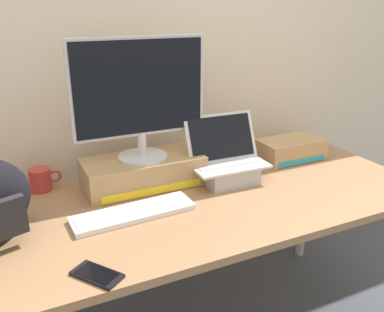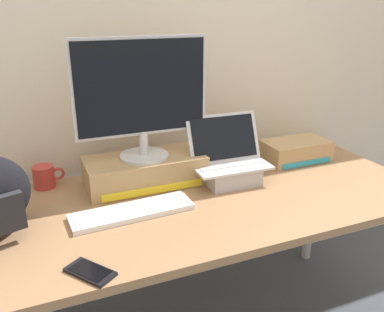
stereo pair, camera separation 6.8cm
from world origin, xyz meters
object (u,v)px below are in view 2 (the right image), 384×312
Objects in this scene: external_keyboard at (132,211)px; toner_box_cyan at (296,151)px; desktop_monitor at (142,95)px; open_laptop at (228,167)px; coffee_mug at (44,177)px; toner_box_yellow at (145,171)px; cell_phone at (90,272)px.

external_keyboard is 0.91m from toner_box_cyan.
external_keyboard is at bearing -165.90° from toner_box_cyan.
desktop_monitor is 1.19× the size of external_keyboard.
open_laptop is 0.43m from toner_box_cyan.
open_laptop is 0.78m from coffee_mug.
toner_box_yellow is 1.49× the size of open_laptop.
desktop_monitor is (-0.00, -0.00, 0.32)m from toner_box_yellow.
external_keyboard is at bearing -116.70° from desktop_monitor.
open_laptop is 1.04× the size of toner_box_cyan.
toner_box_cyan is at bearing -10.10° from cell_phone.
toner_box_yellow reaches higher than external_keyboard.
external_keyboard is at bearing -162.42° from open_laptop.
desktop_monitor is at bearing 164.62° from open_laptop.
open_laptop is 2.05× the size of cell_phone.
coffee_mug is (-0.74, 0.24, -0.01)m from open_laptop.
toner_box_cyan is (0.76, -0.02, -0.01)m from toner_box_yellow.
desktop_monitor is 0.83m from toner_box_cyan.
toner_box_yellow is at bearing 178.74° from toner_box_cyan.
desktop_monitor reaches higher than open_laptop.
open_laptop is at bearing -167.79° from toner_box_cyan.
coffee_mug is 0.80× the size of cell_phone.
desktop_monitor is at bearing 178.83° from toner_box_cyan.
desktop_monitor is 0.48m from open_laptop.
desktop_monitor is 1.70× the size of toner_box_cyan.
external_keyboard is 0.46m from coffee_mug.
external_keyboard is 1.43× the size of toner_box_cyan.
open_laptop reaches higher than external_keyboard.
toner_box_cyan is (0.42, 0.09, -0.01)m from open_laptop.
toner_box_cyan is (0.89, 0.22, 0.04)m from external_keyboard.
toner_box_yellow is at bearing 59.92° from external_keyboard.
open_laptop is 0.49m from external_keyboard.
toner_box_cyan is at bearing -0.43° from desktop_monitor.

